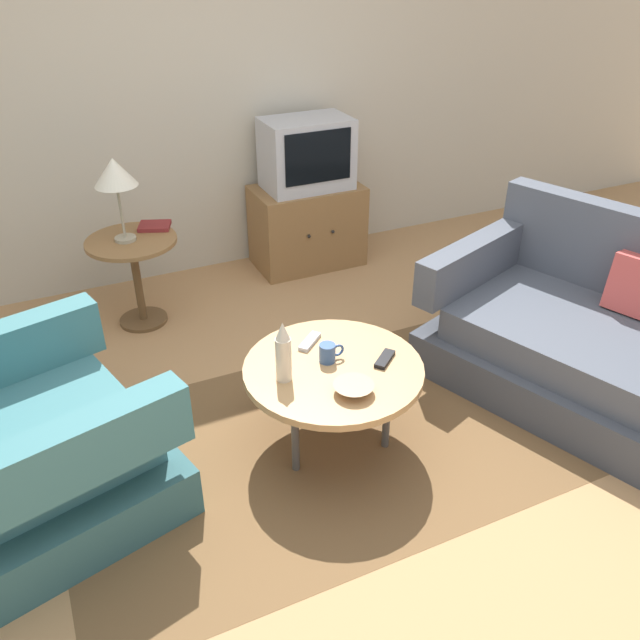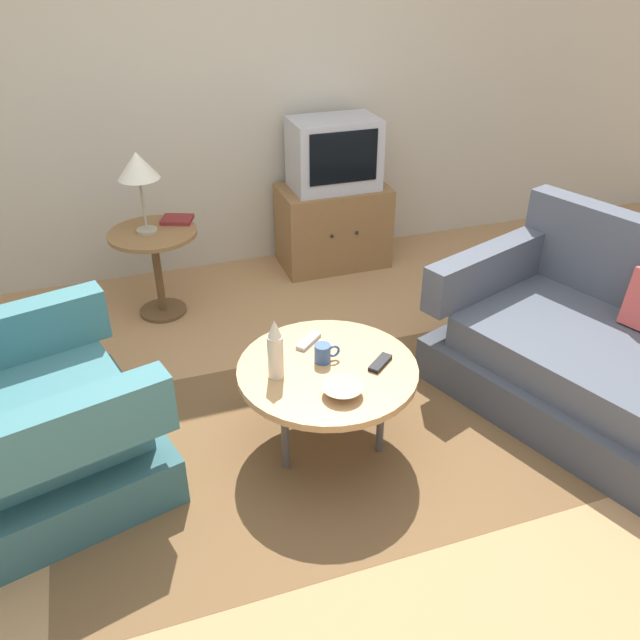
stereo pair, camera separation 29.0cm
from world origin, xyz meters
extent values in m
plane|color=#AD7F51|center=(0.00, 0.00, 0.00)|extent=(16.00, 16.00, 0.00)
cube|color=#BCB29E|center=(0.00, 2.27, 1.35)|extent=(9.00, 0.12, 2.70)
cube|color=brown|center=(-0.02, 0.06, 0.00)|extent=(2.58, 1.51, 0.00)
cube|color=#325C60|center=(-1.31, 0.24, 0.12)|extent=(1.16, 1.19, 0.24)
cube|color=#3D7075|center=(-1.31, 0.24, 0.33)|extent=(0.96, 0.88, 0.18)
cube|color=#3D7075|center=(-1.20, -0.17, 0.55)|extent=(0.95, 0.38, 0.26)
cube|color=#3D7075|center=(-1.41, 0.64, 0.55)|extent=(0.95, 0.38, 0.26)
cube|color=#3E424B|center=(1.38, -0.17, 0.12)|extent=(1.50, 1.89, 0.24)
cube|color=#4C515B|center=(1.38, -0.17, 0.33)|extent=(1.27, 1.58, 0.18)
cube|color=#4C515B|center=(1.13, 0.54, 0.55)|extent=(0.98, 0.47, 0.26)
cylinder|color=tan|center=(-0.02, 0.06, 0.43)|extent=(0.83, 0.83, 0.04)
cylinder|color=#4C4742|center=(-0.01, 0.32, 0.21)|extent=(0.04, 0.04, 0.42)
cylinder|color=#4C4742|center=(-0.26, -0.04, 0.21)|extent=(0.04, 0.04, 0.42)
cylinder|color=#4C4742|center=(0.20, -0.08, 0.21)|extent=(0.04, 0.04, 0.42)
cylinder|color=olive|center=(-0.62, 1.60, 0.56)|extent=(0.54, 0.54, 0.02)
cylinder|color=brown|center=(-0.62, 1.60, 0.27)|extent=(0.05, 0.05, 0.55)
cylinder|color=brown|center=(-0.62, 1.60, 0.01)|extent=(0.30, 0.30, 0.02)
cube|color=olive|center=(0.68, 1.94, 0.30)|extent=(0.77, 0.45, 0.59)
sphere|color=black|center=(0.59, 1.70, 0.33)|extent=(0.02, 0.02, 0.02)
sphere|color=black|center=(0.78, 1.70, 0.33)|extent=(0.02, 0.02, 0.02)
cube|color=#B7B7BC|center=(0.68, 1.94, 0.83)|extent=(0.60, 0.38, 0.48)
cube|color=black|center=(0.68, 1.75, 0.86)|extent=(0.48, 0.01, 0.35)
cylinder|color=#9E937A|center=(-0.65, 1.60, 0.58)|extent=(0.13, 0.13, 0.02)
cylinder|color=#9E937A|center=(-0.65, 1.60, 0.75)|extent=(0.02, 0.02, 0.32)
cone|color=beige|center=(-0.65, 1.60, 0.99)|extent=(0.25, 0.25, 0.16)
cylinder|color=beige|center=(-0.26, 0.07, 0.56)|extent=(0.07, 0.07, 0.21)
cone|color=beige|center=(-0.26, 0.07, 0.70)|extent=(0.06, 0.06, 0.08)
cylinder|color=#335184|center=(-0.03, 0.11, 0.50)|extent=(0.08, 0.08, 0.09)
torus|color=#335184|center=(0.03, 0.11, 0.50)|extent=(0.06, 0.01, 0.06)
cone|color=tan|center=(-0.03, -0.15, 0.47)|extent=(0.18, 0.18, 0.04)
cube|color=black|center=(0.21, 0.00, 0.46)|extent=(0.15, 0.13, 0.02)
cube|color=#B2B2B7|center=(-0.04, 0.28, 0.46)|extent=(0.15, 0.14, 0.02)
cube|color=maroon|center=(-0.45, 1.71, 0.59)|extent=(0.23, 0.21, 0.02)
camera|label=1|loc=(-1.11, -2.14, 2.18)|focal=36.66mm
camera|label=2|loc=(-0.84, -2.24, 2.18)|focal=36.66mm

